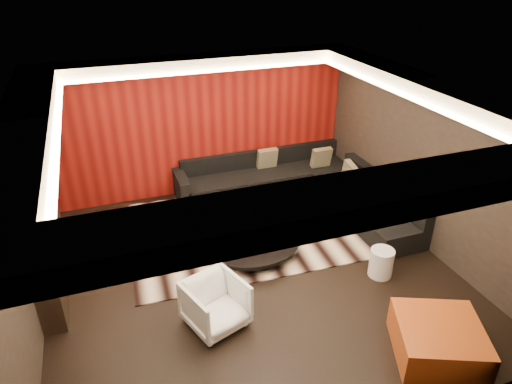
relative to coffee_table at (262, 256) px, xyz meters
name	(u,v)px	position (x,y,z in m)	size (l,w,h in m)	color
floor	(251,271)	(-0.23, -0.14, -0.14)	(6.00, 6.00, 0.02)	black
ceiling	(250,95)	(-0.23, -0.14, 2.68)	(6.00, 6.00, 0.02)	silver
wall_back	(200,125)	(-0.23, 2.87, 1.27)	(6.00, 0.02, 2.80)	black
wall_left	(20,231)	(-3.24, -0.14, 1.27)	(0.02, 6.00, 2.80)	black
wall_right	(425,163)	(2.78, -0.14, 1.27)	(0.02, 6.00, 2.80)	black
red_feature_wall	(201,126)	(-0.23, 2.83, 1.27)	(5.98, 0.05, 2.78)	#6B0C0A
soffit_back	(200,62)	(-0.23, 2.56, 2.56)	(6.00, 0.60, 0.22)	silver
soffit_front	(361,198)	(-0.23, -2.84, 2.56)	(6.00, 0.60, 0.22)	silver
soffit_left	(22,129)	(-2.93, -0.14, 2.56)	(0.60, 4.80, 0.22)	silver
soffit_right	(423,86)	(2.47, -0.14, 2.56)	(0.60, 4.80, 0.22)	silver
cove_back	(205,71)	(-0.23, 2.22, 2.47)	(4.80, 0.08, 0.04)	#FFD899
cove_front	(339,190)	(-0.23, -2.50, 2.47)	(4.80, 0.08, 0.04)	#FFD899
cove_left	(57,133)	(-2.59, -0.14, 2.47)	(0.08, 4.80, 0.04)	#FFD899
cove_right	(402,94)	(2.13, -0.14, 2.47)	(0.08, 4.80, 0.04)	#FFD899
tv_surround	(42,225)	(-3.08, 0.46, 0.97)	(0.30, 2.00, 2.20)	black
tv_screen	(49,201)	(-2.92, 0.46, 1.32)	(0.04, 1.30, 0.80)	black
tv_shelf	(60,247)	(-2.92, 0.46, 0.57)	(0.04, 1.60, 0.04)	black
rug	(242,229)	(0.02, 1.05, -0.12)	(4.00, 3.00, 0.02)	beige
coffee_table	(262,256)	(0.00, 0.00, 0.00)	(1.30, 1.30, 0.22)	black
drum_stool	(241,205)	(0.15, 1.51, 0.11)	(0.37, 0.37, 0.44)	black
striped_pouf	(140,227)	(-1.73, 1.43, 0.07)	(0.66, 0.66, 0.36)	beige
white_side_table	(381,263)	(1.62, -0.91, 0.10)	(0.36, 0.36, 0.45)	white
orange_ottoman	(438,340)	(1.38, -2.49, 0.09)	(1.01, 1.01, 0.45)	#9C2714
armchair	(216,304)	(-1.05, -1.06, 0.21)	(0.72, 0.74, 0.68)	white
sectional_sofa	(302,188)	(1.51, 1.73, 0.13)	(3.65, 3.50, 0.75)	black
throw_pillows	(312,163)	(1.86, 2.03, 0.49)	(1.51, 1.61, 0.50)	beige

